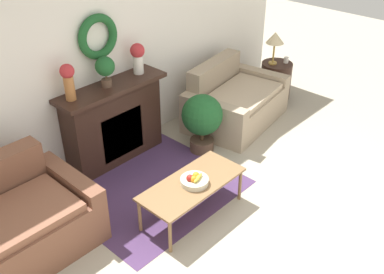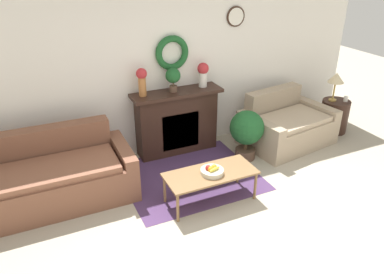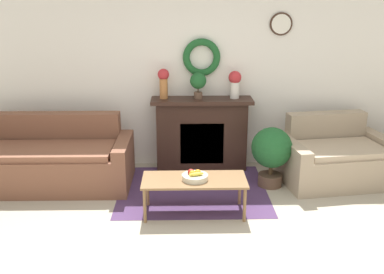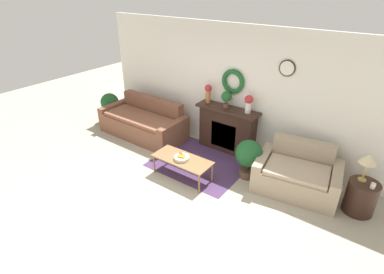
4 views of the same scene
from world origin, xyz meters
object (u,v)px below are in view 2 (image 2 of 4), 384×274
at_px(fruit_bowl, 212,171).
at_px(potted_plant_on_mantel, 173,77).
at_px(couch_left, 47,179).
at_px(vase_on_mantel_left, 142,80).
at_px(mug, 346,99).
at_px(coffee_table, 211,175).
at_px(potted_plant_floor_by_loveseat, 247,130).
at_px(table_lamp, 336,78).
at_px(fireplace, 177,121).
at_px(side_table_by_loveseat, 334,116).
at_px(vase_on_mantel_right, 203,73).
at_px(loveseat_right, 286,126).

relative_size(fruit_bowl, potted_plant_on_mantel, 0.81).
bearing_deg(couch_left, vase_on_mantel_left, 20.66).
relative_size(mug, potted_plant_on_mantel, 0.25).
distance_m(coffee_table, potted_plant_floor_by_loveseat, 1.27).
xyz_separation_m(table_lamp, vase_on_mantel_left, (-3.27, 0.45, 0.29)).
xyz_separation_m(couch_left, mug, (4.93, -0.02, 0.30)).
distance_m(fireplace, potted_plant_floor_by_loveseat, 1.09).
relative_size(side_table_by_loveseat, potted_plant_on_mantel, 1.59).
height_order(side_table_by_loveseat, mug, mug).
xyz_separation_m(couch_left, potted_plant_floor_by_loveseat, (2.88, -0.12, 0.16)).
bearing_deg(vase_on_mantel_left, vase_on_mantel_right, -0.00).
bearing_deg(coffee_table, side_table_by_loveseat, 17.71).
distance_m(fruit_bowl, side_table_by_loveseat, 3.11).
xyz_separation_m(loveseat_right, potted_plant_on_mantel, (-1.81, 0.47, 0.94)).
bearing_deg(coffee_table, fruit_bowl, -79.74).
bearing_deg(table_lamp, fireplace, 170.92).
height_order(fireplace, mug, fireplace).
distance_m(fireplace, mug, 2.97).
distance_m(fireplace, vase_on_mantel_left, 0.91).
xyz_separation_m(coffee_table, potted_plant_on_mantel, (0.09, 1.42, 0.86)).
bearing_deg(fireplace, vase_on_mantel_left, 179.38).
xyz_separation_m(vase_on_mantel_right, potted_plant_floor_by_loveseat, (0.41, -0.67, -0.76)).
distance_m(fruit_bowl, potted_plant_floor_by_loveseat, 1.27).
relative_size(coffee_table, potted_plant_floor_by_loveseat, 1.49).
height_order(fireplace, potted_plant_on_mantel, potted_plant_on_mantel).
height_order(fireplace, vase_on_mantel_left, vase_on_mantel_left).
relative_size(table_lamp, mug, 5.51).
bearing_deg(vase_on_mantel_left, table_lamp, -7.75).
bearing_deg(side_table_by_loveseat, mug, -37.87).
bearing_deg(loveseat_right, table_lamp, -5.94).
distance_m(coffee_table, vase_on_mantel_left, 1.72).
xyz_separation_m(fruit_bowl, vase_on_mantel_right, (0.59, 1.46, 0.78)).
bearing_deg(couch_left, table_lamp, 1.63).
xyz_separation_m(table_lamp, potted_plant_on_mantel, (-2.80, 0.43, 0.28)).
distance_m(vase_on_mantel_right, potted_plant_floor_by_loveseat, 1.10).
xyz_separation_m(coffee_table, potted_plant_floor_by_loveseat, (1.01, 0.76, 0.10)).
bearing_deg(mug, vase_on_mantel_left, 170.49).
bearing_deg(side_table_by_loveseat, vase_on_mantel_left, 171.59).
distance_m(couch_left, table_lamp, 4.81).
relative_size(loveseat_right, coffee_table, 1.35).
bearing_deg(side_table_by_loveseat, loveseat_right, 179.95).
bearing_deg(mug, fireplace, 168.93).
distance_m(side_table_by_loveseat, table_lamp, 0.69).
height_order(fireplace, table_lamp, table_lamp).
height_order(fruit_bowl, table_lamp, table_lamp).
relative_size(couch_left, potted_plant_on_mantel, 5.95).
bearing_deg(potted_plant_on_mantel, potted_plant_floor_by_loveseat, -35.55).
bearing_deg(vase_on_mantel_right, couch_left, -167.35).
bearing_deg(vase_on_mantel_right, vase_on_mantel_left, 180.00).
relative_size(table_lamp, vase_on_mantel_right, 1.32).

